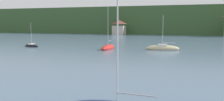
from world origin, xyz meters
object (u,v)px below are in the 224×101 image
object	(u,v)px
shore_building_west	(119,28)
sailboat_far_0	(32,46)
sailboat_far_3	(162,48)
sailboat_far_6	(108,48)

from	to	relation	value
shore_building_west	sailboat_far_0	bearing A→B (deg)	-93.69
sailboat_far_0	sailboat_far_3	size ratio (longest dim) A/B	0.80
shore_building_west	sailboat_far_3	world-z (taller)	sailboat_far_3
shore_building_west	sailboat_far_3	distance (m)	59.46
shore_building_west	sailboat_far_6	size ratio (longest dim) A/B	0.72
sailboat_far_6	sailboat_far_3	bearing A→B (deg)	102.18
sailboat_far_6	sailboat_far_0	bearing A→B (deg)	-85.17
sailboat_far_0	sailboat_far_6	bearing A→B (deg)	-163.52
sailboat_far_0	sailboat_far_6	size ratio (longest dim) A/B	0.62
shore_building_west	sailboat_far_3	xyz separation A→B (m)	(24.57, -54.07, -2.87)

